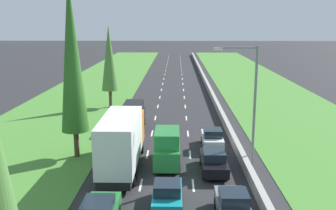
{
  "coord_description": "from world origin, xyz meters",
  "views": [
    {
      "loc": [
        0.58,
        -2.75,
        10.71
      ],
      "look_at": [
        -0.37,
        41.2,
        1.03
      ],
      "focal_mm": 40.93,
      "sensor_mm": 36.0,
      "label": 1
    }
  ],
  "objects_px": {
    "black_van_left_lane": "(134,115)",
    "white_hatchback_right_lane": "(212,138)",
    "green_van_centre_lane": "(167,148)",
    "grey_hatchback_right_lane": "(233,205)",
    "poplar_tree_second": "(72,55)",
    "white_box_truck_left_lane": "(122,141)",
    "teal_hatchback_centre_lane": "(167,195)",
    "street_light_mast": "(250,98)",
    "poplar_tree_third": "(109,59)",
    "black_sedan_right_lane": "(214,161)"
  },
  "relations": [
    {
      "from": "poplar_tree_third",
      "to": "street_light_mast",
      "type": "bearing_deg",
      "value": -55.05
    },
    {
      "from": "teal_hatchback_centre_lane",
      "to": "white_hatchback_right_lane",
      "type": "height_order",
      "value": "same"
    },
    {
      "from": "white_hatchback_right_lane",
      "to": "teal_hatchback_centre_lane",
      "type": "bearing_deg",
      "value": -108.06
    },
    {
      "from": "white_box_truck_left_lane",
      "to": "black_van_left_lane",
      "type": "relative_size",
      "value": 1.92
    },
    {
      "from": "black_sedan_right_lane",
      "to": "poplar_tree_third",
      "type": "height_order",
      "value": "poplar_tree_third"
    },
    {
      "from": "poplar_tree_third",
      "to": "street_light_mast",
      "type": "height_order",
      "value": "poplar_tree_third"
    },
    {
      "from": "street_light_mast",
      "to": "white_hatchback_right_lane",
      "type": "bearing_deg",
      "value": 119.6
    },
    {
      "from": "white_box_truck_left_lane",
      "to": "green_van_centre_lane",
      "type": "relative_size",
      "value": 1.92
    },
    {
      "from": "black_van_left_lane",
      "to": "green_van_centre_lane",
      "type": "distance_m",
      "value": 10.59
    },
    {
      "from": "grey_hatchback_right_lane",
      "to": "poplar_tree_second",
      "type": "relative_size",
      "value": 0.27
    },
    {
      "from": "grey_hatchback_right_lane",
      "to": "street_light_mast",
      "type": "height_order",
      "value": "street_light_mast"
    },
    {
      "from": "teal_hatchback_centre_lane",
      "to": "black_sedan_right_lane",
      "type": "relative_size",
      "value": 0.87
    },
    {
      "from": "grey_hatchback_right_lane",
      "to": "green_van_centre_lane",
      "type": "distance_m",
      "value": 8.85
    },
    {
      "from": "white_box_truck_left_lane",
      "to": "black_sedan_right_lane",
      "type": "bearing_deg",
      "value": -3.8
    },
    {
      "from": "grey_hatchback_right_lane",
      "to": "poplar_tree_second",
      "type": "xyz_separation_m",
      "value": [
        -11.11,
        9.72,
        7.34
      ]
    },
    {
      "from": "teal_hatchback_centre_lane",
      "to": "poplar_tree_second",
      "type": "bearing_deg",
      "value": 131.14
    },
    {
      "from": "white_hatchback_right_lane",
      "to": "poplar_tree_third",
      "type": "relative_size",
      "value": 0.38
    },
    {
      "from": "white_box_truck_left_lane",
      "to": "poplar_tree_second",
      "type": "bearing_deg",
      "value": 148.33
    },
    {
      "from": "teal_hatchback_centre_lane",
      "to": "street_light_mast",
      "type": "distance_m",
      "value": 10.18
    },
    {
      "from": "black_sedan_right_lane",
      "to": "poplar_tree_third",
      "type": "bearing_deg",
      "value": 117.67
    },
    {
      "from": "white_box_truck_left_lane",
      "to": "black_sedan_right_lane",
      "type": "xyz_separation_m",
      "value": [
        6.65,
        -0.44,
        -1.37
      ]
    },
    {
      "from": "white_hatchback_right_lane",
      "to": "green_van_centre_lane",
      "type": "relative_size",
      "value": 0.8
    },
    {
      "from": "grey_hatchback_right_lane",
      "to": "teal_hatchback_centre_lane",
      "type": "distance_m",
      "value": 3.8
    },
    {
      "from": "green_van_centre_lane",
      "to": "poplar_tree_second",
      "type": "bearing_deg",
      "value": 166.58
    },
    {
      "from": "green_van_centre_lane",
      "to": "poplar_tree_third",
      "type": "xyz_separation_m",
      "value": [
        -7.64,
        19.84,
        4.75
      ]
    },
    {
      "from": "white_box_truck_left_lane",
      "to": "white_hatchback_right_lane",
      "type": "height_order",
      "value": "white_box_truck_left_lane"
    },
    {
      "from": "grey_hatchback_right_lane",
      "to": "poplar_tree_second",
      "type": "height_order",
      "value": "poplar_tree_second"
    },
    {
      "from": "teal_hatchback_centre_lane",
      "to": "poplar_tree_second",
      "type": "distance_m",
      "value": 13.55
    },
    {
      "from": "white_box_truck_left_lane",
      "to": "green_van_centre_lane",
      "type": "bearing_deg",
      "value": 13.02
    },
    {
      "from": "teal_hatchback_centre_lane",
      "to": "white_box_truck_left_lane",
      "type": "relative_size",
      "value": 0.41
    },
    {
      "from": "black_sedan_right_lane",
      "to": "street_light_mast",
      "type": "bearing_deg",
      "value": 27.37
    },
    {
      "from": "green_van_centre_lane",
      "to": "teal_hatchback_centre_lane",
      "type": "bearing_deg",
      "value": -88.56
    },
    {
      "from": "green_van_centre_lane",
      "to": "poplar_tree_third",
      "type": "relative_size",
      "value": 0.48
    },
    {
      "from": "black_van_left_lane",
      "to": "green_van_centre_lane",
      "type": "bearing_deg",
      "value": -70.19
    },
    {
      "from": "teal_hatchback_centre_lane",
      "to": "black_sedan_right_lane",
      "type": "distance_m",
      "value": 6.49
    },
    {
      "from": "black_van_left_lane",
      "to": "white_hatchback_right_lane",
      "type": "bearing_deg",
      "value": -37.76
    },
    {
      "from": "black_van_left_lane",
      "to": "white_hatchback_right_lane",
      "type": "distance_m",
      "value": 9.34
    },
    {
      "from": "grey_hatchback_right_lane",
      "to": "black_sedan_right_lane",
      "type": "height_order",
      "value": "grey_hatchback_right_lane"
    },
    {
      "from": "white_hatchback_right_lane",
      "to": "poplar_tree_third",
      "type": "bearing_deg",
      "value": 126.24
    },
    {
      "from": "grey_hatchback_right_lane",
      "to": "poplar_tree_third",
      "type": "height_order",
      "value": "poplar_tree_third"
    },
    {
      "from": "black_sedan_right_lane",
      "to": "white_hatchback_right_lane",
      "type": "distance_m",
      "value": 5.46
    },
    {
      "from": "white_box_truck_left_lane",
      "to": "street_light_mast",
      "type": "distance_m",
      "value": 9.88
    },
    {
      "from": "poplar_tree_second",
      "to": "grey_hatchback_right_lane",
      "type": "bearing_deg",
      "value": -41.18
    },
    {
      "from": "grey_hatchback_right_lane",
      "to": "poplar_tree_third",
      "type": "xyz_separation_m",
      "value": [
        -11.43,
        27.81,
        5.31
      ]
    },
    {
      "from": "teal_hatchback_centre_lane",
      "to": "grey_hatchback_right_lane",
      "type": "bearing_deg",
      "value": -17.54
    },
    {
      "from": "white_box_truck_left_lane",
      "to": "green_van_centre_lane",
      "type": "height_order",
      "value": "white_box_truck_left_lane"
    },
    {
      "from": "black_sedan_right_lane",
      "to": "white_hatchback_right_lane",
      "type": "relative_size",
      "value": 1.15
    },
    {
      "from": "white_box_truck_left_lane",
      "to": "street_light_mast",
      "type": "relative_size",
      "value": 1.04
    },
    {
      "from": "green_van_centre_lane",
      "to": "poplar_tree_third",
      "type": "height_order",
      "value": "poplar_tree_third"
    },
    {
      "from": "black_van_left_lane",
      "to": "teal_hatchback_centre_lane",
      "type": "bearing_deg",
      "value": -77.38
    }
  ]
}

